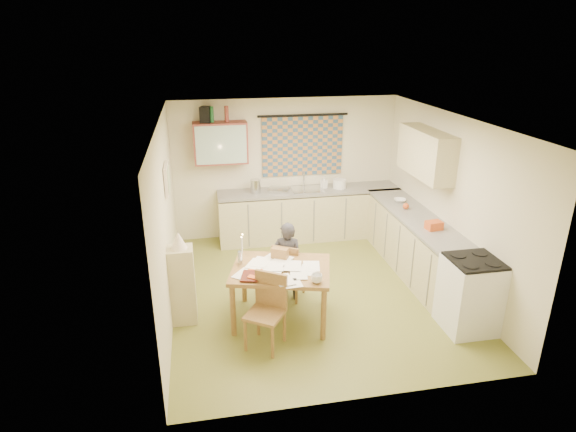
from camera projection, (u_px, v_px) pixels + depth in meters
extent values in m
cube|color=olive|center=(314.00, 291.00, 7.06)|extent=(4.00, 4.50, 0.02)
cube|color=white|center=(317.00, 119.00, 6.15)|extent=(4.00, 4.50, 0.02)
cube|color=beige|center=(286.00, 168.00, 8.68)|extent=(4.00, 0.02, 2.50)
cube|color=beige|center=(372.00, 293.00, 4.53)|extent=(4.00, 0.02, 2.50)
cube|color=beige|center=(165.00, 221.00, 6.26)|extent=(0.02, 4.50, 2.50)
cube|color=beige|center=(450.00, 202.00, 6.95)|extent=(0.02, 4.50, 2.50)
cube|color=#2F4E6A|center=(303.00, 146.00, 8.55)|extent=(1.45, 0.03, 1.05)
cylinder|color=black|center=(303.00, 115.00, 8.34)|extent=(1.60, 0.04, 0.04)
cube|color=maroon|center=(221.00, 143.00, 8.12)|extent=(0.90, 0.34, 0.70)
cube|color=#99B2A5|center=(221.00, 145.00, 7.96)|extent=(0.84, 0.02, 0.64)
cube|color=tan|center=(426.00, 153.00, 7.21)|extent=(0.34, 1.30, 0.70)
cube|color=beige|center=(167.00, 179.00, 6.47)|extent=(0.04, 0.50, 0.40)
cube|color=beige|center=(169.00, 179.00, 6.47)|extent=(0.01, 0.42, 0.32)
cube|color=tan|center=(310.00, 215.00, 8.76)|extent=(3.30, 0.60, 0.86)
cube|color=slate|center=(310.00, 191.00, 8.59)|extent=(3.30, 0.62, 0.04)
cube|color=tan|center=(417.00, 247.00, 7.45)|extent=(0.60, 2.95, 0.86)
cube|color=slate|center=(420.00, 219.00, 7.28)|extent=(0.62, 2.95, 0.04)
cube|color=white|center=(470.00, 295.00, 6.02)|extent=(0.62, 0.62, 0.93)
cube|color=black|center=(475.00, 261.00, 5.85)|extent=(0.59, 0.59, 0.03)
cube|color=silver|center=(307.00, 192.00, 8.58)|extent=(0.56, 0.46, 0.10)
cylinder|color=silver|center=(304.00, 179.00, 8.68)|extent=(0.03, 0.03, 0.28)
cube|color=silver|center=(279.00, 190.00, 8.47)|extent=(0.43, 0.39, 0.06)
cylinder|color=silver|center=(255.00, 186.00, 8.37)|extent=(0.24, 0.24, 0.24)
cylinder|color=white|center=(339.00, 184.00, 8.64)|extent=(0.26, 0.26, 0.16)
imported|color=white|center=(324.00, 182.00, 8.63)|extent=(0.17, 0.17, 0.21)
imported|color=white|center=(400.00, 200.00, 7.96)|extent=(0.30, 0.30, 0.05)
cube|color=#C94E1D|center=(434.00, 225.00, 6.84)|extent=(0.24, 0.18, 0.12)
sphere|color=#C94E1D|center=(406.00, 206.00, 7.62)|extent=(0.10, 0.10, 0.10)
cube|color=black|center=(206.00, 115.00, 7.91)|extent=(0.21, 0.23, 0.26)
cylinder|color=#195926|center=(212.00, 114.00, 7.92)|extent=(0.08, 0.08, 0.26)
cylinder|color=maroon|center=(227.00, 114.00, 7.97)|extent=(0.09, 0.09, 0.26)
cube|color=brown|center=(281.00, 270.00, 6.11)|extent=(1.43, 1.23, 0.05)
cube|color=brown|center=(289.00, 270.00, 6.77)|extent=(0.52, 0.52, 0.04)
cube|color=brown|center=(285.00, 261.00, 6.54)|extent=(0.35, 0.23, 0.42)
cube|color=brown|center=(265.00, 314.00, 5.66)|extent=(0.57, 0.57, 0.04)
cube|color=brown|center=(271.00, 289.00, 5.74)|extent=(0.36, 0.26, 0.45)
imported|color=black|center=(287.00, 261.00, 6.67)|extent=(0.56, 0.49, 1.15)
cube|color=tan|center=(183.00, 285.00, 6.15)|extent=(0.32, 0.30, 1.04)
cone|color=beige|center=(179.00, 240.00, 5.93)|extent=(0.20, 0.20, 0.22)
cube|color=brown|center=(280.00, 254.00, 6.31)|extent=(0.24, 0.20, 0.16)
imported|color=white|center=(317.00, 278.00, 5.73)|extent=(0.17, 0.17, 0.11)
imported|color=maroon|center=(241.00, 276.00, 5.87)|extent=(0.36, 0.40, 0.03)
imported|color=#C94E1D|center=(247.00, 271.00, 6.01)|extent=(0.40, 0.40, 0.02)
cube|color=#C94E1D|center=(253.00, 278.00, 5.81)|extent=(0.14, 0.13, 0.04)
cube|color=black|center=(291.00, 280.00, 5.79)|extent=(0.13, 0.05, 0.02)
cylinder|color=silver|center=(240.00, 258.00, 6.18)|extent=(0.08, 0.08, 0.18)
cylinder|color=white|center=(242.00, 245.00, 6.06)|extent=(0.03, 0.03, 0.22)
sphere|color=#FFCC66|center=(243.00, 235.00, 6.07)|extent=(0.02, 0.02, 0.02)
cube|color=white|center=(285.00, 262.00, 6.27)|extent=(0.27, 0.33, 0.00)
cube|color=white|center=(308.00, 270.00, 6.05)|extent=(0.32, 0.36, 0.00)
cube|color=white|center=(311.00, 266.00, 6.14)|extent=(0.27, 0.33, 0.00)
cube|color=white|center=(292.00, 282.00, 5.75)|extent=(0.23, 0.31, 0.00)
cube|color=white|center=(245.00, 274.00, 5.94)|extent=(0.35, 0.36, 0.00)
cube|color=white|center=(264.00, 272.00, 5.97)|extent=(0.23, 0.31, 0.00)
cube|color=white|center=(271.00, 264.00, 6.17)|extent=(0.28, 0.34, 0.00)
cube|color=white|center=(299.00, 274.00, 5.93)|extent=(0.26, 0.33, 0.00)
cube|color=white|center=(274.00, 257.00, 6.38)|extent=(0.36, 0.36, 0.00)
cube|color=white|center=(264.00, 269.00, 6.05)|extent=(0.24, 0.32, 0.00)
cube|color=white|center=(273.00, 271.00, 5.98)|extent=(0.33, 0.36, 0.00)
cube|color=white|center=(256.00, 264.00, 6.17)|extent=(0.33, 0.36, 0.00)
cube|color=white|center=(284.00, 280.00, 5.77)|extent=(0.26, 0.33, 0.00)
cube|color=white|center=(261.00, 262.00, 6.22)|extent=(0.33, 0.36, 0.00)
cube|color=white|center=(293.00, 266.00, 6.11)|extent=(0.28, 0.34, 0.00)
cube|color=white|center=(282.00, 260.00, 6.27)|extent=(0.35, 0.36, 0.00)
cube|color=white|center=(275.00, 266.00, 6.10)|extent=(0.25, 0.33, 0.00)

